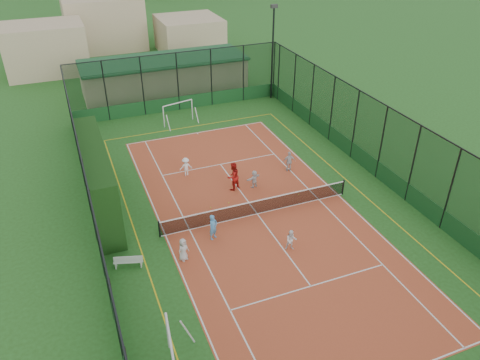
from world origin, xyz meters
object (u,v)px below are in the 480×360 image
Objects in this scene: child_near_right at (291,240)px; child_far_right at (289,161)px; clubhouse at (164,75)px; futsal_goal_far at (178,113)px; child_near_mid at (213,227)px; floodlight_ne at (272,53)px; child_near_left at (183,250)px; child_far_back at (254,179)px; coach at (233,176)px; white_bench at (128,261)px; child_far_left at (186,167)px.

child_far_right is (3.66, 7.45, 0.11)m from child_near_right.
clubhouse reaches higher than child_near_right.
futsal_goal_far reaches higher than child_near_mid.
child_near_mid is at bearing 47.17° from child_far_right.
futsal_goal_far is at bearing -165.87° from floodlight_ne.
futsal_goal_far is 17.06m from child_near_left.
futsal_goal_far is 11.54m from child_far_back.
futsal_goal_far reaches higher than child_far_back.
floodlight_ne is 4.44× the size of coach.
floodlight_ne is 21.57m from child_near_mid.
futsal_goal_far is at bearing 49.94° from child_near_mid.
clubhouse is at bearing 111.09° from child_near_right.
clubhouse is 25.08m from white_bench.
child_far_right is at bearing 84.16° from child_near_right.
clubhouse is at bearing 88.77° from white_bench.
futsal_goal_far is 1.83× the size of child_near_mid.
futsal_goal_far is at bearing -102.09° from child_far_back.
child_far_back is 1.40m from coach.
futsal_goal_far is 11.43m from child_far_right.
floodlight_ne is at bearing 25.01° from child_near_mid.
coach is (2.79, 4.29, 0.18)m from child_near_mid.
clubhouse reaches higher than child_far_left.
white_bench is 0.96× the size of child_near_mid.
white_bench is 8.95m from coach.
floodlight_ne is 6.43× the size of child_near_left.
white_bench is 4.74m from child_near_mid.
child_near_mid is at bearing 89.47° from child_far_left.
floodlight_ne is 3.02× the size of futsal_goal_far.
white_bench is at bearing -131.71° from floodlight_ne.
child_far_right is at bearing 42.57° from white_bench.
child_far_back reaches higher than white_bench.
child_near_left reaches higher than child_near_right.
white_bench is 8.35m from child_near_right.
floodlight_ne is at bearing -98.09° from child_far_right.
child_near_right is at bearing -66.10° from child_near_mid.
child_far_right is 4.41m from coach.
child_near_mid is at bearing 24.25° from white_bench.
child_near_mid is 5.12m from coach.
coach is (-8.93, -13.51, -3.19)m from floodlight_ne.
child_near_right is (-8.24, -20.18, -3.52)m from floodlight_ne.
white_bench is at bearing 9.92° from coach.
child_far_back is at bearing 146.10° from coach.
coach is at bearing 21.99° from child_far_right.
floodlight_ne is at bearing -32.12° from clubhouse.
clubhouse is 12.92× the size of child_far_back.
clubhouse is 10.66× the size of white_bench.
futsal_goal_far is (-9.43, -2.37, -3.24)m from floodlight_ne.
child_far_right is (7.12, 5.07, -0.03)m from child_near_mid.
child_far_left is (-1.77, -8.36, -0.23)m from futsal_goal_far.
child_near_right reaches higher than child_far_back.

